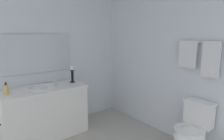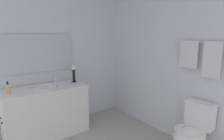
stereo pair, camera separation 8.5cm
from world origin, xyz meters
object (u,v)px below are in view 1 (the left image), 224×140
at_px(towel_near_vanity, 188,54).
at_px(towel_center, 211,59).
at_px(vanity_cabinet, 45,112).
at_px(toilet, 192,131).
at_px(sink_basin, 43,90).
at_px(candle_holder_tall, 72,73).
at_px(mirror, 35,54).
at_px(towel_bar, 200,42).
at_px(soap_bottle, 6,90).

height_order(towel_near_vanity, towel_center, same).
bearing_deg(vanity_cabinet, toilet, 37.62).
bearing_deg(toilet, towel_center, 72.59).
bearing_deg(vanity_cabinet, towel_center, 40.57).
bearing_deg(towel_near_vanity, toilet, -38.34).
xyz_separation_m(sink_basin, towel_near_vanity, (1.49, 1.55, 0.59)).
height_order(vanity_cabinet, candle_holder_tall, candle_holder_tall).
xyz_separation_m(mirror, towel_near_vanity, (1.77, 1.55, 0.04)).
relative_size(sink_basin, mirror, 0.34).
height_order(candle_holder_tall, towel_center, towel_center).
bearing_deg(sink_basin, towel_bar, 43.54).
bearing_deg(sink_basin, towel_near_vanity, 46.15).
bearing_deg(towel_bar, vanity_cabinet, -136.44).
relative_size(candle_holder_tall, soap_bottle, 1.64).
relative_size(sink_basin, soap_bottle, 2.23).
bearing_deg(mirror, sink_basin, 0.20).
xyz_separation_m(soap_bottle, towel_bar, (1.61, 2.09, 0.64)).
bearing_deg(mirror, vanity_cabinet, -0.01).
bearing_deg(towel_bar, soap_bottle, -127.68).
bearing_deg(vanity_cabinet, sink_basin, 90.00).
relative_size(candle_holder_tall, towel_bar, 0.46).
distance_m(soap_bottle, towel_near_vanity, 2.57).
xyz_separation_m(candle_holder_tall, soap_bottle, (0.09, -1.05, -0.08)).
bearing_deg(vanity_cabinet, soap_bottle, -85.77).
xyz_separation_m(vanity_cabinet, sink_basin, (-0.00, 0.00, 0.37)).
distance_m(mirror, toilet, 2.61).
bearing_deg(towel_bar, mirror, -140.90).
bearing_deg(candle_holder_tall, soap_bottle, -85.32).
height_order(vanity_cabinet, towel_center, towel_center).
xyz_separation_m(sink_basin, towel_center, (1.81, 1.55, 0.54)).
height_order(mirror, towel_near_vanity, mirror).
bearing_deg(mirror, candle_holder_tall, 66.29).
relative_size(candle_holder_tall, towel_near_vanity, 0.78).
relative_size(vanity_cabinet, towel_bar, 2.01).
distance_m(towel_near_vanity, towel_center, 0.33).
distance_m(vanity_cabinet, mirror, 0.96).
bearing_deg(towel_near_vanity, candle_holder_tall, -146.39).
height_order(mirror, candle_holder_tall, mirror).
xyz_separation_m(sink_basin, toilet, (1.75, 1.34, -0.41)).
relative_size(sink_basin, towel_bar, 0.62).
bearing_deg(towel_near_vanity, towel_bar, 6.37).
relative_size(vanity_cabinet, soap_bottle, 7.21).
height_order(sink_basin, toilet, sink_basin).
xyz_separation_m(soap_bottle, toilet, (1.71, 1.86, -0.52)).
height_order(vanity_cabinet, sink_basin, sink_basin).
height_order(sink_basin, soap_bottle, soap_bottle).
bearing_deg(soap_bottle, towel_center, 49.40).
height_order(towel_bar, towel_near_vanity, towel_near_vanity).
bearing_deg(toilet, sink_basin, -142.40).
bearing_deg(sink_basin, vanity_cabinet, -90.00).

